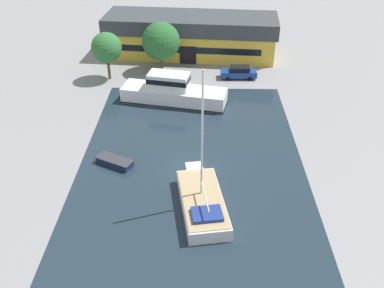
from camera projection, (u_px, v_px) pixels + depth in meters
name	position (u px, v px, depth m)	size (l,w,h in m)	color
ground_plane	(191.00, 168.00, 40.52)	(440.00, 440.00, 0.00)	gray
water_canal	(191.00, 168.00, 40.52)	(21.35, 34.88, 0.01)	#1E2D38
warehouse_building	(191.00, 35.00, 63.81)	(25.87, 10.21, 5.88)	gold
quay_tree_near_building	(161.00, 41.00, 57.73)	(5.17, 5.17, 6.85)	brown
quay_tree_by_water	(107.00, 48.00, 55.42)	(3.97, 3.97, 6.34)	brown
parked_car	(239.00, 72.00, 57.47)	(4.81, 1.84, 1.64)	navy
sailboat_moored	(202.00, 201.00, 35.41)	(4.62, 9.50, 12.19)	silver
motor_cruiser	(173.00, 92.00, 51.24)	(13.07, 5.97, 3.67)	white
small_dinghy	(115.00, 162.00, 40.79)	(3.91, 2.89, 0.66)	#19234C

